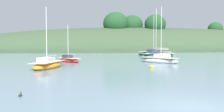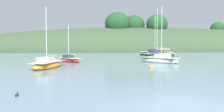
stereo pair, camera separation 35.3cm
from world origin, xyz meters
name	(u,v)px [view 1 (the left image)]	position (x,y,z in m)	size (l,w,h in m)	color
ground_plane	(189,106)	(0.00, 0.00, 0.00)	(400.00, 400.00, 0.00)	slate
far_shoreline_hill	(152,50)	(24.93, 75.13, 0.14)	(150.00, 36.00, 22.36)	#384C33
sailboat_yellow_far	(157,56)	(11.39, 33.87, 0.44)	(7.77, 4.30, 9.75)	#196B56
sailboat_grey_yawl	(69,60)	(-5.49, 26.84, 0.32)	(3.94, 5.15, 5.74)	red
sailboat_blue_center	(159,60)	(7.62, 23.11, 0.39)	(5.24, 6.31, 8.41)	white
sailboat_orange_cutter	(48,65)	(-7.78, 17.96, 0.37)	(4.04, 6.45, 7.10)	orange
sailboat_teal_outer	(155,54)	(13.57, 40.98, 0.46)	(8.03, 6.04, 9.41)	#232328
mooring_buoy_inner	(72,58)	(-4.89, 35.50, 0.12)	(0.44, 0.44, 0.54)	red
mooring_buoy_outer	(152,67)	(3.96, 16.11, 0.12)	(0.44, 0.44, 0.54)	yellow
duck_trailing	(20,95)	(-7.90, 3.42, 0.05)	(0.21, 0.43, 0.24)	#2D2823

